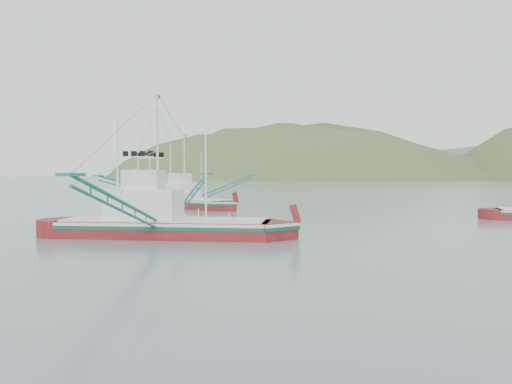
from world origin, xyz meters
The scene contains 4 objects.
ground centered at (0.00, 0.00, 0.00)m, with size 1200.00×1200.00×0.00m, color slate.
main_boat centered at (-3.03, -2.84, 2.40)m, with size 16.36×27.60×11.72m.
bg_boat_left centered at (-21.50, 23.34, 1.91)m, with size 15.64×27.16×11.11m.
headland_left centered at (-180.00, 360.00, 0.00)m, with size 448.00×308.00×210.00m, color #475C2F.
Camera 1 is at (22.14, -31.90, 4.87)m, focal length 35.00 mm.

